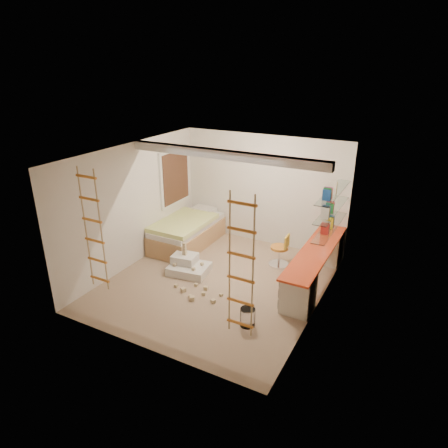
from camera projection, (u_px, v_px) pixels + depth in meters
The scene contains 15 objects.
floor at pixel (217, 282), 7.99m from camera, with size 4.50×4.50×0.00m, color #987E62.
ceiling_beam at pixel (224, 155), 7.28m from camera, with size 4.00×0.18×0.16m, color white.
window_frame at pixel (175, 177), 9.48m from camera, with size 0.06×1.15×1.35m, color white.
window_blind at pixel (176, 177), 9.46m from camera, with size 0.02×1.00×1.20m, color #4C2D1E.
rope_ladder_left at pixel (93, 231), 6.57m from camera, with size 0.41×0.04×2.13m, color orange, non-canonical shape.
rope_ladder_right at pixel (241, 267), 5.40m from camera, with size 0.41×0.04×2.13m, color orange, non-canonical shape.
waste_bin at pixel (248, 317), 6.62m from camera, with size 0.26×0.26×0.32m, color white.
desk at pixel (315, 265), 7.79m from camera, with size 0.56×2.80×0.75m.
shelves at pixel (332, 210), 7.53m from camera, with size 0.25×1.80×0.71m.
bed at pixel (187, 232), 9.50m from camera, with size 1.02×2.00×0.69m.
task_lamp at pixel (329, 214), 8.32m from camera, with size 0.14×0.36×0.57m.
swivel_chair at pixel (280, 254), 8.53m from camera, with size 0.45×0.45×0.73m.
play_platform at pixel (188, 266), 8.32m from camera, with size 0.88×0.73×0.36m.
toy_blocks at pixel (193, 277), 7.83m from camera, with size 1.32×1.04×0.63m.
books at pixel (333, 203), 7.48m from camera, with size 0.14×0.58×0.92m.
Camera 1 is at (3.38, -6.07, 4.10)m, focal length 32.00 mm.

